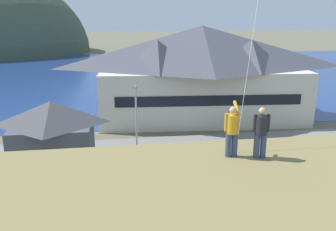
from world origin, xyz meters
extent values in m
plane|color=#66604C|center=(0.00, 0.00, 0.00)|extent=(600.00, 600.00, 0.00)
cube|color=gray|center=(0.00, 5.00, 0.05)|extent=(40.00, 20.00, 0.10)
cube|color=navy|center=(0.00, 60.00, 0.01)|extent=(360.00, 84.00, 0.03)
cube|color=beige|center=(6.84, 21.86, 3.02)|extent=(23.92, 12.40, 6.03)
cube|color=black|center=(6.44, 16.47, 3.32)|extent=(19.67, 1.53, 1.10)
pyramid|color=#4C4C56|center=(6.84, 21.86, 8.45)|extent=(25.39, 13.57, 4.83)
pyramid|color=#4C4C56|center=(1.50, 20.37, 7.74)|extent=(6.31, 6.31, 3.38)
pyramid|color=#4C4C56|center=(11.91, 19.61, 7.74)|extent=(6.31, 6.31, 3.38)
cube|color=#474C56|center=(-8.23, 8.50, 1.92)|extent=(5.99, 5.17, 3.83)
pyramid|color=#47474C|center=(-8.23, 8.50, 4.72)|extent=(6.47, 5.69, 1.78)
cube|color=black|center=(-8.26, 5.92, 1.34)|extent=(1.10, 0.08, 2.68)
cube|color=#70604C|center=(-0.62, 35.65, 0.35)|extent=(3.20, 14.85, 0.70)
cube|color=navy|center=(-4.03, 34.29, 0.45)|extent=(2.58, 6.86, 0.90)
cube|color=navy|center=(-4.03, 34.29, 0.98)|extent=(2.50, 6.66, 0.16)
cube|color=silver|center=(-4.06, 33.78, 1.61)|extent=(1.63, 2.11, 1.10)
cube|color=silver|center=(2.87, 36.35, 0.45)|extent=(2.48, 7.24, 0.90)
cube|color=white|center=(2.87, 36.35, 0.98)|extent=(2.40, 7.02, 0.16)
cube|color=silver|center=(2.89, 35.81, 1.61)|extent=(1.66, 2.19, 1.10)
cube|color=#9EA3A8|center=(-7.74, 1.19, 0.82)|extent=(4.28, 1.98, 0.80)
cube|color=gray|center=(-7.59, 1.20, 1.57)|extent=(2.17, 1.69, 0.70)
cube|color=black|center=(-7.59, 1.20, 1.54)|extent=(2.21, 1.73, 0.32)
cylinder|color=black|center=(-9.14, 2.05, 0.42)|extent=(0.65, 0.25, 0.64)
cylinder|color=black|center=(-9.06, 0.21, 0.42)|extent=(0.65, 0.25, 0.64)
cylinder|color=black|center=(-6.41, 2.17, 0.42)|extent=(0.65, 0.25, 0.64)
cylinder|color=black|center=(-6.33, 0.33, 0.42)|extent=(0.65, 0.25, 0.64)
cube|color=black|center=(8.99, 1.65, 0.82)|extent=(4.25, 1.93, 0.80)
cube|color=black|center=(9.14, 1.66, 1.57)|extent=(2.15, 1.67, 0.70)
cube|color=black|center=(9.14, 1.66, 1.54)|extent=(2.19, 1.70, 0.32)
cylinder|color=black|center=(7.59, 2.53, 0.42)|extent=(0.65, 0.24, 0.64)
cylinder|color=black|center=(7.65, 0.69, 0.42)|extent=(0.65, 0.24, 0.64)
cylinder|color=black|center=(10.32, 2.61, 0.42)|extent=(0.65, 0.24, 0.64)
cylinder|color=black|center=(10.38, 0.78, 0.42)|extent=(0.65, 0.24, 0.64)
cube|color=#236633|center=(2.93, 0.45, 0.82)|extent=(4.31, 2.08, 0.80)
cube|color=#1E562B|center=(3.08, 0.46, 1.57)|extent=(2.20, 1.74, 0.70)
cube|color=black|center=(3.08, 0.46, 1.54)|extent=(2.25, 1.77, 0.32)
cylinder|color=black|center=(1.50, 1.28, 0.42)|extent=(0.65, 0.26, 0.64)
cylinder|color=black|center=(1.63, -0.55, 0.42)|extent=(0.65, 0.26, 0.64)
cylinder|color=black|center=(4.23, 1.46, 0.42)|extent=(0.65, 0.26, 0.64)
cylinder|color=black|center=(4.35, -0.37, 0.42)|extent=(0.65, 0.26, 0.64)
cylinder|color=#ADADB2|center=(-1.61, 10.50, 3.14)|extent=(0.16, 0.16, 6.09)
cube|color=#4C4C51|center=(-1.61, 10.85, 6.09)|extent=(0.24, 0.70, 0.20)
cylinder|color=#384770|center=(0.35, -8.26, 7.64)|extent=(0.20, 0.20, 0.82)
cylinder|color=#384770|center=(0.57, -8.26, 7.64)|extent=(0.20, 0.20, 0.82)
cylinder|color=gold|center=(0.46, -8.26, 8.37)|extent=(0.40, 0.40, 0.64)
sphere|color=tan|center=(0.46, -8.26, 8.85)|extent=(0.24, 0.24, 0.24)
cylinder|color=gold|center=(0.64, -8.08, 8.87)|extent=(0.12, 0.56, 0.43)
cylinder|color=gold|center=(0.24, -8.26, 8.44)|extent=(0.11, 0.11, 0.60)
cylinder|color=#384770|center=(1.25, -8.50, 7.64)|extent=(0.20, 0.20, 0.82)
cylinder|color=#384770|center=(1.47, -8.53, 7.64)|extent=(0.20, 0.20, 0.82)
cylinder|color=#232328|center=(1.36, -8.51, 8.37)|extent=(0.40, 0.40, 0.64)
sphere|color=tan|center=(1.36, -8.51, 8.85)|extent=(0.24, 0.24, 0.24)
cylinder|color=#232328|center=(1.14, -8.48, 8.44)|extent=(0.11, 0.11, 0.60)
cylinder|color=#232328|center=(1.58, -8.55, 8.44)|extent=(0.11, 0.11, 0.60)
cylinder|color=silver|center=(1.73, -6.56, 11.97)|extent=(2.06, 2.93, 9.50)
camera|label=1|loc=(-3.39, -19.31, 11.81)|focal=38.65mm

